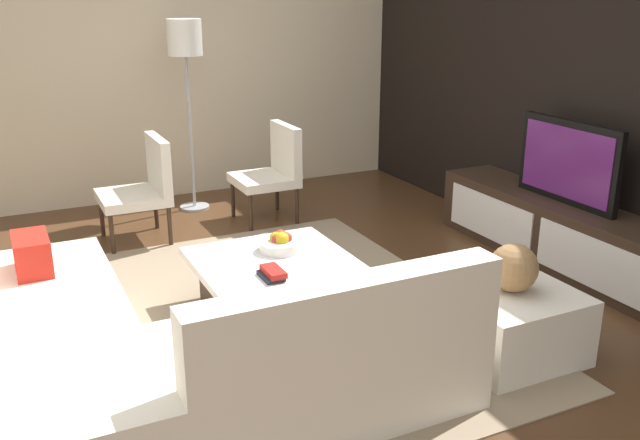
# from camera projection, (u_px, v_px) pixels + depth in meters

# --- Properties ---
(ground_plane) EXTENTS (14.00, 14.00, 0.00)m
(ground_plane) POSITION_uv_depth(u_px,v_px,m) (269.00, 326.00, 4.38)
(ground_plane) COLOR #4C301C
(feature_wall_back) EXTENTS (6.40, 0.12, 2.80)m
(feature_wall_back) POSITION_uv_depth(u_px,v_px,m) (609.00, 79.00, 5.05)
(feature_wall_back) COLOR black
(feature_wall_back) RESTS_ON ground
(side_wall_left) EXTENTS (0.12, 5.20, 2.80)m
(side_wall_left) POSITION_uv_depth(u_px,v_px,m) (162.00, 56.00, 6.74)
(side_wall_left) COLOR beige
(side_wall_left) RESTS_ON ground
(area_rug) EXTENTS (3.24, 2.70, 0.01)m
(area_rug) POSITION_uv_depth(u_px,v_px,m) (264.00, 319.00, 4.46)
(area_rug) COLOR gray
(area_rug) RESTS_ON ground
(media_console) EXTENTS (2.33, 0.49, 0.50)m
(media_console) POSITION_uv_depth(u_px,v_px,m) (560.00, 233.00, 5.29)
(media_console) COLOR #332319
(media_console) RESTS_ON ground
(television) EXTENTS (0.95, 0.06, 0.62)m
(television) POSITION_uv_depth(u_px,v_px,m) (568.00, 162.00, 5.11)
(television) COLOR black
(television) RESTS_ON media_console
(sectional_couch) EXTENTS (2.27, 2.39, 0.82)m
(sectional_couch) POSITION_uv_depth(u_px,v_px,m) (151.00, 350.00, 3.51)
(sectional_couch) COLOR silver
(sectional_couch) RESTS_ON ground
(coffee_table) EXTENTS (1.06, 0.98, 0.38)m
(coffee_table) POSITION_uv_depth(u_px,v_px,m) (277.00, 288.00, 4.44)
(coffee_table) COLOR #332319
(coffee_table) RESTS_ON ground
(accent_chair_near) EXTENTS (0.57, 0.54, 0.87)m
(accent_chair_near) POSITION_uv_depth(u_px,v_px,m) (144.00, 184.00, 5.74)
(accent_chair_near) COLOR #332319
(accent_chair_near) RESTS_ON ground
(floor_lamp) EXTENTS (0.31, 0.31, 1.77)m
(floor_lamp) POSITION_uv_depth(u_px,v_px,m) (185.00, 51.00, 6.24)
(floor_lamp) COLOR #A5A5AA
(floor_lamp) RESTS_ON ground
(ottoman) EXTENTS (0.70, 0.70, 0.40)m
(ottoman) POSITION_uv_depth(u_px,v_px,m) (508.00, 322.00, 3.99)
(ottoman) COLOR silver
(ottoman) RESTS_ON ground
(fruit_bowl) EXTENTS (0.28, 0.28, 0.14)m
(fruit_bowl) POSITION_uv_depth(u_px,v_px,m) (280.00, 243.00, 4.56)
(fruit_bowl) COLOR silver
(fruit_bowl) RESTS_ON coffee_table
(accent_chair_far) EXTENTS (0.55, 0.52, 0.87)m
(accent_chair_far) POSITION_uv_depth(u_px,v_px,m) (274.00, 167.00, 6.26)
(accent_chair_far) COLOR #332319
(accent_chair_far) RESTS_ON ground
(decorative_ball) EXTENTS (0.28, 0.28, 0.28)m
(decorative_ball) POSITION_uv_depth(u_px,v_px,m) (514.00, 268.00, 3.89)
(decorative_ball) COLOR #997247
(decorative_ball) RESTS_ON ottoman
(book_stack) EXTENTS (0.21, 0.12, 0.06)m
(book_stack) POSITION_uv_depth(u_px,v_px,m) (272.00, 273.00, 4.14)
(book_stack) COLOR #1E232D
(book_stack) RESTS_ON coffee_table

